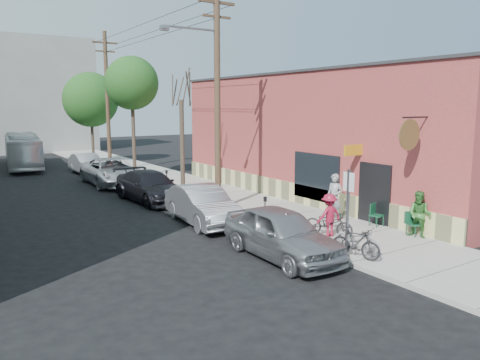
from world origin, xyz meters
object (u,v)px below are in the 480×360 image
tree_leafy_mid (132,83)px  bus (23,151)px  parked_bike_a (356,243)px  car_1 (202,205)px  parked_bike_b (357,239)px  parking_meter_near (265,207)px  patio_chair_a (376,215)px  patron_grey (334,197)px  car_4 (87,164)px  patio_chair_b (414,224)px  car_0 (281,233)px  patron_green (420,214)px  utility_pole_near (216,94)px  tree_bare (182,147)px  tree_leafy_far (91,100)px  parking_meter_far (167,177)px  car_3 (112,172)px  sign_post (348,204)px  cyclist (329,215)px  car_2 (150,186)px

tree_leafy_mid → bus: 12.80m
tree_leafy_mid → parked_bike_a: 20.87m
car_1 → parked_bike_b: bearing=-66.8°
parking_meter_near → patio_chair_a: 4.49m
patron_grey → car_4: 21.02m
car_4 → bus: bearing=116.2°
tree_leafy_mid → car_4: (-2.00, 4.35, -5.62)m
patron_grey → car_1: 5.52m
patio_chair_b → car_0: size_ratio=0.18×
patron_green → car_1: 8.50m
utility_pole_near → bus: 23.01m
patron_green → tree_leafy_mid: bearing=170.5°
patron_grey → tree_bare: bearing=-176.5°
utility_pole_near → parked_bike_b: utility_pole_near is taller
tree_leafy_mid → tree_leafy_far: size_ratio=1.06×
tree_bare → tree_leafy_mid: tree_leafy_mid is taller
parking_meter_near → car_0: bearing=-116.8°
car_1 → tree_leafy_far: bearing=90.3°
parking_meter_far → car_3: 5.23m
parked_bike_b → bus: bearing=88.9°
bus → sign_post: bearing=-75.0°
sign_post → bus: bearing=99.1°
tree_leafy_mid → cyclist: 18.60m
tree_leafy_far → patron_green: tree_leafy_far is taller
parking_meter_near → car_0: 3.22m
tree_leafy_mid → car_4: tree_leafy_mid is taller
patio_chair_a → bus: bus is taller
parked_bike_a → car_3: car_3 is taller
sign_post → patio_chair_b: sign_post is taller
parked_bike_a → parked_bike_b: bearing=20.3°
tree_leafy_far → bus: tree_leafy_far is taller
car_0 → parked_bike_b: bearing=-29.7°
cyclist → parked_bike_a: bearing=70.8°
parking_meter_near → parked_bike_a: bearing=-87.4°
bus → parking_meter_near: bearing=-73.8°
parked_bike_b → car_3: 18.48m
car_3 → patron_grey: bearing=-71.7°
sign_post → utility_pole_near: (0.04, 8.19, 3.58)m
parking_meter_far → parked_bike_a: 13.72m
tree_leafy_mid → cyclist: size_ratio=5.02×
parked_bike_b → car_2: (-2.13, 12.21, 0.19)m
sign_post → tree_leafy_mid: (0.45, 19.77, 4.51)m
patio_chair_a → car_4: (-5.34, 22.08, 0.14)m
patio_chair_b → car_1: 8.36m
sign_post → car_0: sign_post is taller
utility_pole_near → tree_leafy_mid: bearing=88.0°
tree_leafy_mid → parked_bike_b: (0.13, -19.69, -5.76)m
patron_grey → parked_bike_a: (-2.90, -3.90, -0.50)m
tree_bare → tree_leafy_mid: 8.11m
parking_meter_far → parked_bike_a: (0.21, -13.72, -0.34)m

